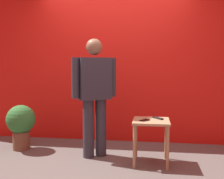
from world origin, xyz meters
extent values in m
plane|color=#59544F|center=(0.00, 0.00, 0.00)|extent=(12.00, 12.00, 0.00)
cube|color=red|center=(0.00, 1.22, 1.42)|extent=(6.38, 0.12, 2.83)
cylinder|color=#2D2D38|center=(-0.27, 0.27, 0.41)|extent=(0.21, 0.21, 0.82)
cylinder|color=#2D2D38|center=(-0.11, 0.37, 0.41)|extent=(0.21, 0.21, 0.82)
cube|color=#2D2D38|center=(-0.19, 0.32, 1.11)|extent=(0.49, 0.42, 0.58)
cube|color=red|center=(-0.25, 0.42, 1.14)|extent=(0.11, 0.08, 0.49)
cube|color=#B2333D|center=(-0.26, 0.43, 1.12)|extent=(0.04, 0.03, 0.44)
cylinder|color=#2D2D38|center=(-0.42, 0.18, 1.12)|extent=(0.15, 0.15, 0.55)
cylinder|color=#2D2D38|center=(0.04, 0.47, 1.12)|extent=(0.15, 0.15, 0.55)
sphere|color=brown|center=(-0.19, 0.32, 1.55)|extent=(0.23, 0.23, 0.23)
cube|color=tan|center=(0.60, 0.16, 0.57)|extent=(0.47, 0.47, 0.03)
cylinder|color=tan|center=(0.39, -0.05, 0.28)|extent=(0.04, 0.04, 0.55)
cylinder|color=tan|center=(0.81, -0.05, 0.28)|extent=(0.04, 0.04, 0.55)
cylinder|color=tan|center=(0.39, 0.36, 0.28)|extent=(0.04, 0.04, 0.55)
cylinder|color=tan|center=(0.81, 0.36, 0.28)|extent=(0.04, 0.04, 0.55)
cube|color=black|center=(0.52, 0.12, 0.59)|extent=(0.14, 0.16, 0.01)
cube|color=black|center=(0.69, 0.25, 0.59)|extent=(0.14, 0.16, 0.02)
cylinder|color=brown|center=(-1.38, 0.48, 0.14)|extent=(0.26, 0.26, 0.28)
sphere|color=#2D7233|center=(-1.38, 0.48, 0.47)|extent=(0.44, 0.44, 0.44)
camera|label=1|loc=(0.60, -3.40, 1.31)|focal=43.79mm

